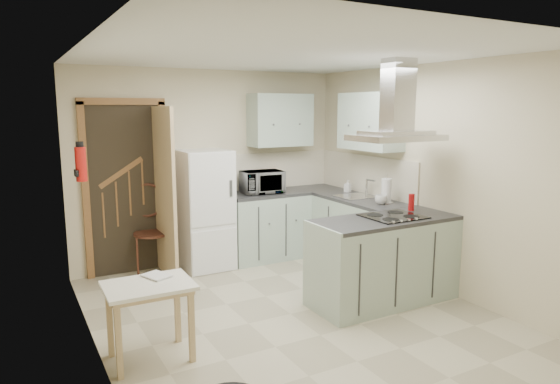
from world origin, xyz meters
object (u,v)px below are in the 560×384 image
extractor_hood (396,138)px  drop_leaf_table (150,322)px  microwave (262,182)px  peninsula (384,260)px  bentwood_chair (152,233)px  fridge (205,210)px

extractor_hood → drop_leaf_table: size_ratio=1.32×
extractor_hood → microwave: (-0.53, 1.96, -0.67)m
drop_leaf_table → microwave: 2.95m
peninsula → bentwood_chair: bentwood_chair is taller
drop_leaf_table → microwave: microwave is taller
peninsula → bentwood_chair: 2.81m
drop_leaf_table → bentwood_chair: bentwood_chair is taller
peninsula → microwave: microwave is taller
fridge → extractor_hood: extractor_hood is taller
fridge → microwave: size_ratio=2.83×
fridge → peninsula: (1.22, -1.98, -0.30)m
microwave → fridge: bearing=-176.7°
bentwood_chair → fridge: bearing=5.1°
fridge → drop_leaf_table: 2.41m
drop_leaf_table → microwave: bearing=45.6°
peninsula → extractor_hood: (0.10, 0.00, 1.27)m
peninsula → extractor_hood: size_ratio=1.72×
fridge → bentwood_chair: 0.71m
fridge → extractor_hood: bearing=-56.2°
bentwood_chair → microwave: size_ratio=1.88×
drop_leaf_table → bentwood_chair: bearing=75.7°
bentwood_chair → microwave: (1.45, -0.13, 0.55)m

